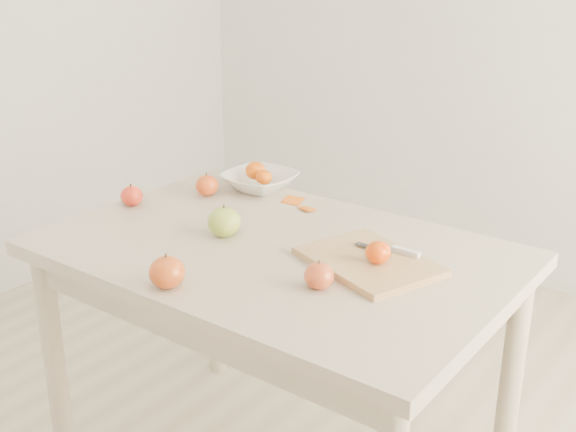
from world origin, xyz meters
The scene contains 14 objects.
table centered at (0.00, 0.00, 0.65)m, with size 1.20×0.80×0.75m.
cutting_board centered at (0.25, 0.04, 0.76)m, with size 0.32×0.24×0.02m, color tan.
board_tangerine centered at (0.28, 0.03, 0.80)m, with size 0.06×0.06×0.05m, color #CF4407.
fruit_bowl centered at (-0.33, 0.34, 0.78)m, with size 0.23×0.23×0.06m, color white.
bowl_tangerine_near centered at (-0.35, 0.35, 0.81)m, with size 0.07×0.07×0.06m, color #E25607.
bowl_tangerine_far centered at (-0.30, 0.32, 0.80)m, with size 0.05×0.05×0.05m, color #E25C07.
orange_peel_a centered at (-0.17, 0.30, 0.75)m, with size 0.06×0.04×0.00m, color orange.
orange_peel_b centered at (-0.10, 0.27, 0.75)m, with size 0.04×0.04×0.00m, color #DB5F0F.
paring_knife centered at (0.30, 0.11, 0.78)m, with size 0.17×0.05×0.01m.
apple_green centered at (-0.16, -0.03, 0.79)m, with size 0.09×0.09×0.08m, color olive.
apple_red_a centered at (-0.42, 0.19, 0.78)m, with size 0.07×0.07×0.06m, color maroon.
apple_red_e centered at (0.23, -0.13, 0.78)m, with size 0.07×0.07×0.06m, color #A6241D.
apple_red_c centered at (-0.06, -0.34, 0.79)m, with size 0.08×0.08×0.07m, color #A42715.
apple_red_d centered at (-0.54, -0.01, 0.78)m, with size 0.07×0.07×0.06m, color #A40C18.
Camera 1 is at (1.06, -1.36, 1.49)m, focal length 45.00 mm.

